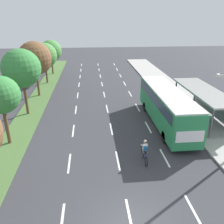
{
  "coord_description": "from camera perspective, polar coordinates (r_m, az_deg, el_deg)",
  "views": [
    {
      "loc": [
        -1.79,
        -8.23,
        9.76
      ],
      "look_at": [
        0.18,
        12.1,
        1.2
      ],
      "focal_mm": 37.13,
      "sensor_mm": 36.0,
      "label": 1
    }
  ],
  "objects": [
    {
      "name": "cyclist",
      "position": [
        16.82,
        8.05,
        -9.74
      ],
      "size": [
        0.46,
        1.82,
        1.71
      ],
      "color": "black",
      "rests_on": "ground"
    },
    {
      "name": "median_tree_fourth",
      "position": [
        30.56,
        -18.5,
        12.41
      ],
      "size": [
        4.09,
        4.09,
        6.81
      ],
      "color": "brown",
      "rests_on": "median_strip"
    },
    {
      "name": "lane_divider_center",
      "position": [
        28.53,
        -1.61,
        2.74
      ],
      "size": [
        0.14,
        48.04,
        0.01
      ],
      "color": "white",
      "rests_on": "ground"
    },
    {
      "name": "median_tree_third",
      "position": [
        24.75,
        -21.41,
        9.95
      ],
      "size": [
        3.8,
        3.8,
        6.73
      ],
      "color": "brown",
      "rests_on": "median_strip"
    },
    {
      "name": "median_tree_farthest",
      "position": [
        42.5,
        -14.83,
        14.34
      ],
      "size": [
        3.67,
        3.67,
        5.81
      ],
      "color": "brown",
      "rests_on": "median_strip"
    },
    {
      "name": "median_strip",
      "position": [
        30.55,
        -17.56,
        3.14
      ],
      "size": [
        2.6,
        52.0,
        0.12
      ],
      "primitive_type": "cube",
      "color": "#4C7038",
      "rests_on": "ground"
    },
    {
      "name": "lane_divider_right",
      "position": [
        28.96,
        5.33,
        2.96
      ],
      "size": [
        0.14,
        48.04,
        0.01
      ],
      "color": "white",
      "rests_on": "ground"
    },
    {
      "name": "median_tree_second",
      "position": [
        19.33,
        -25.71,
        3.72
      ],
      "size": [
        2.89,
        2.89,
        5.55
      ],
      "color": "brown",
      "rests_on": "median_strip"
    },
    {
      "name": "median_tree_fifth",
      "position": [
        36.54,
        -16.29,
        13.22
      ],
      "size": [
        3.66,
        3.66,
        5.99
      ],
      "color": "brown",
      "rests_on": "median_strip"
    },
    {
      "name": "bus_shelter",
      "position": [
        24.84,
        21.94,
        2.52
      ],
      "size": [
        2.9,
        9.45,
        2.86
      ],
      "color": "gray",
      "rests_on": "sidewalk_right"
    },
    {
      "name": "bus",
      "position": [
        22.32,
        13.23,
        1.96
      ],
      "size": [
        2.54,
        11.29,
        3.37
      ],
      "color": "#28844C",
      "rests_on": "ground"
    },
    {
      "name": "lane_divider_left",
      "position": [
        28.52,
        -8.64,
        2.48
      ],
      "size": [
        0.14,
        48.04,
        0.01
      ],
      "color": "white",
      "rests_on": "ground"
    },
    {
      "name": "sidewalk_right",
      "position": [
        31.82,
        15.1,
        4.22
      ],
      "size": [
        4.5,
        52.0,
        0.15
      ],
      "primitive_type": "cube",
      "color": "#ADAAA3",
      "rests_on": "ground"
    }
  ]
}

